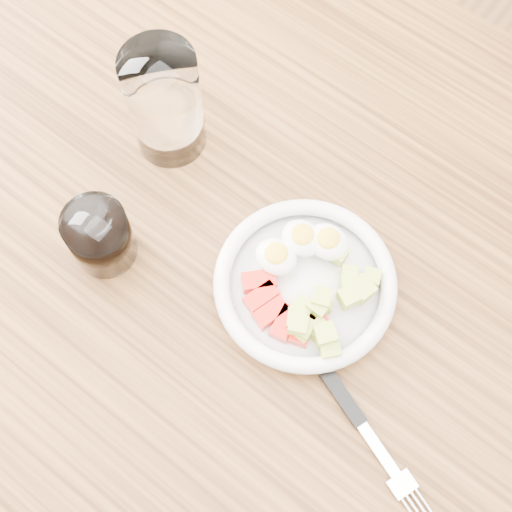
% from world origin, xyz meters
% --- Properties ---
extents(ground, '(4.00, 4.00, 0.00)m').
position_xyz_m(ground, '(0.00, 0.00, 0.00)').
color(ground, brown).
rests_on(ground, ground).
extents(dining_table, '(1.50, 0.90, 0.77)m').
position_xyz_m(dining_table, '(0.00, 0.00, 0.67)').
color(dining_table, brown).
rests_on(dining_table, ground).
extents(bowl, '(0.19, 0.19, 0.04)m').
position_xyz_m(bowl, '(0.05, 0.02, 0.79)').
color(bowl, white).
rests_on(bowl, dining_table).
extents(fork, '(0.22, 0.09, 0.01)m').
position_xyz_m(fork, '(0.16, -0.05, 0.78)').
color(fork, black).
rests_on(fork, dining_table).
extents(water_glass, '(0.08, 0.08, 0.14)m').
position_xyz_m(water_glass, '(-0.19, 0.08, 0.84)').
color(water_glass, white).
rests_on(water_glass, dining_table).
extents(coffee_glass, '(0.07, 0.07, 0.08)m').
position_xyz_m(coffee_glass, '(-0.15, -0.08, 0.81)').
color(coffee_glass, white).
rests_on(coffee_glass, dining_table).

